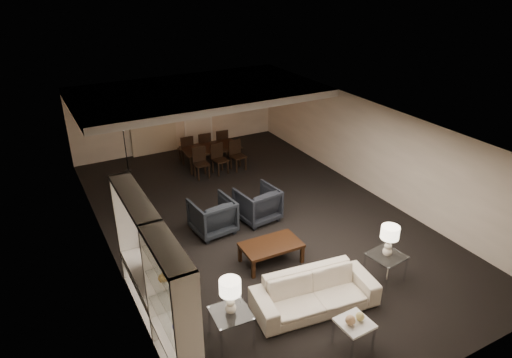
{
  "coord_description": "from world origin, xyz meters",
  "views": [
    {
      "loc": [
        -4.68,
        -8.64,
        5.81
      ],
      "look_at": [
        0.0,
        0.0,
        1.1
      ],
      "focal_mm": 32.0,
      "sensor_mm": 36.0,
      "label": 1
    }
  ],
  "objects_px": {
    "table_lamp_left": "(230,297)",
    "chair_fm": "(203,145)",
    "chair_fl": "(186,149)",
    "coffee_table": "(271,253)",
    "floor_lamp": "(125,148)",
    "vase_blue": "(177,325)",
    "chair_nm": "(220,159)",
    "armchair_left": "(212,216)",
    "marble_table": "(353,334)",
    "sofa": "(315,292)",
    "chair_nl": "(201,163)",
    "television": "(146,266)",
    "chair_nr": "(238,156)",
    "chair_fr": "(220,142)",
    "side_table_left": "(231,326)",
    "side_table_right": "(385,267)",
    "table_lamp_right": "(389,241)",
    "floor_speaker": "(146,258)",
    "dining_table": "(212,157)",
    "pendant_light": "(209,107)",
    "armchair_right": "(257,204)",
    "vase_amber": "(163,277)"
  },
  "relations": [
    {
      "from": "pendant_light",
      "to": "side_table_left",
      "type": "bearing_deg",
      "value": -110.67
    },
    {
      "from": "coffee_table",
      "to": "marble_table",
      "type": "distance_m",
      "value": 2.7
    },
    {
      "from": "sofa",
      "to": "chair_fm",
      "type": "xyz_separation_m",
      "value": [
        0.92,
        7.51,
        0.12
      ]
    },
    {
      "from": "side_table_left",
      "to": "table_lamp_right",
      "type": "relative_size",
      "value": 0.97
    },
    {
      "from": "table_lamp_left",
      "to": "chair_fm",
      "type": "distance_m",
      "value": 7.97
    },
    {
      "from": "dining_table",
      "to": "chair_fr",
      "type": "distance_m",
      "value": 0.9
    },
    {
      "from": "vase_blue",
      "to": "chair_nm",
      "type": "bearing_deg",
      "value": 61.23
    },
    {
      "from": "armchair_right",
      "to": "television",
      "type": "relative_size",
      "value": 0.89
    },
    {
      "from": "chair_fl",
      "to": "floor_lamp",
      "type": "height_order",
      "value": "floor_lamp"
    },
    {
      "from": "dining_table",
      "to": "vase_blue",
      "type": "bearing_deg",
      "value": -114.01
    },
    {
      "from": "sofa",
      "to": "vase_amber",
      "type": "distance_m",
      "value": 3.03
    },
    {
      "from": "sofa",
      "to": "chair_nm",
      "type": "xyz_separation_m",
      "value": [
        0.92,
        6.21,
        0.12
      ]
    },
    {
      "from": "pendant_light",
      "to": "chair_fm",
      "type": "xyz_separation_m",
      "value": [
        0.04,
        0.68,
        -1.46
      ]
    },
    {
      "from": "table_lamp_right",
      "to": "floor_speaker",
      "type": "bearing_deg",
      "value": 150.6
    },
    {
      "from": "chair_fr",
      "to": "armchair_left",
      "type": "bearing_deg",
      "value": 66.81
    },
    {
      "from": "chair_nm",
      "to": "coffee_table",
      "type": "bearing_deg",
      "value": -108.56
    },
    {
      "from": "vase_amber",
      "to": "floor_lamp",
      "type": "distance_m",
      "value": 7.8
    },
    {
      "from": "side_table_right",
      "to": "chair_nr",
      "type": "relative_size",
      "value": 0.69
    },
    {
      "from": "chair_fm",
      "to": "chair_fr",
      "type": "distance_m",
      "value": 0.6
    },
    {
      "from": "television",
      "to": "chair_nr",
      "type": "relative_size",
      "value": 1.15
    },
    {
      "from": "armchair_left",
      "to": "chair_nm",
      "type": "distance_m",
      "value": 3.28
    },
    {
      "from": "pendant_light",
      "to": "armchair_left",
      "type": "height_order",
      "value": "pendant_light"
    },
    {
      "from": "chair_fm",
      "to": "chair_nl",
      "type": "bearing_deg",
      "value": 69.41
    },
    {
      "from": "television",
      "to": "chair_nm",
      "type": "height_order",
      "value": "television"
    },
    {
      "from": "armchair_right",
      "to": "dining_table",
      "type": "relative_size",
      "value": 0.54
    },
    {
      "from": "side_table_left",
      "to": "chair_nl",
      "type": "distance_m",
      "value": 6.53
    },
    {
      "from": "floor_speaker",
      "to": "armchair_left",
      "type": "bearing_deg",
      "value": 8.71
    },
    {
      "from": "chair_nr",
      "to": "chair_fl",
      "type": "bearing_deg",
      "value": 126.68
    },
    {
      "from": "table_lamp_right",
      "to": "television",
      "type": "xyz_separation_m",
      "value": [
        -4.4,
        1.27,
        0.14
      ]
    },
    {
      "from": "coffee_table",
      "to": "table_lamp_right",
      "type": "bearing_deg",
      "value": -43.26
    },
    {
      "from": "television",
      "to": "vase_blue",
      "type": "relative_size",
      "value": 6.43
    },
    {
      "from": "pendant_light",
      "to": "table_lamp_left",
      "type": "xyz_separation_m",
      "value": [
        -2.58,
        -6.83,
        -1.01
      ]
    },
    {
      "from": "chair_fl",
      "to": "marble_table",
      "type": "bearing_deg",
      "value": 89.69
    },
    {
      "from": "vase_blue",
      "to": "chair_fr",
      "type": "distance_m",
      "value": 9.04
    },
    {
      "from": "table_lamp_left",
      "to": "chair_nl",
      "type": "xyz_separation_m",
      "value": [
        2.02,
        6.21,
        -0.46
      ]
    },
    {
      "from": "armchair_right",
      "to": "vase_blue",
      "type": "distance_m",
      "value": 5.05
    },
    {
      "from": "sofa",
      "to": "table_lamp_left",
      "type": "distance_m",
      "value": 1.8
    },
    {
      "from": "coffee_table",
      "to": "floor_lamp",
      "type": "bearing_deg",
      "value": 103.77
    },
    {
      "from": "chair_fl",
      "to": "floor_lamp",
      "type": "xyz_separation_m",
      "value": [
        -1.82,
        0.2,
        0.31
      ]
    },
    {
      "from": "vase_blue",
      "to": "chair_nl",
      "type": "relative_size",
      "value": 0.18
    },
    {
      "from": "television",
      "to": "chair_fm",
      "type": "height_order",
      "value": "television"
    },
    {
      "from": "table_lamp_left",
      "to": "side_table_right",
      "type": "bearing_deg",
      "value": 0.0
    },
    {
      "from": "chair_fr",
      "to": "table_lamp_left",
      "type": "bearing_deg",
      "value": 70.31
    },
    {
      "from": "armchair_left",
      "to": "marble_table",
      "type": "distance_m",
      "value": 4.44
    },
    {
      "from": "chair_fl",
      "to": "chair_fm",
      "type": "xyz_separation_m",
      "value": [
        0.6,
        0.0,
        0.0
      ]
    },
    {
      "from": "chair_fm",
      "to": "armchair_right",
      "type": "bearing_deg",
      "value": 89.89
    },
    {
      "from": "sofa",
      "to": "armchair_left",
      "type": "height_order",
      "value": "armchair_left"
    },
    {
      "from": "floor_lamp",
      "to": "coffee_table",
      "type": "bearing_deg",
      "value": -76.23
    },
    {
      "from": "pendant_light",
      "to": "side_table_left",
      "type": "xyz_separation_m",
      "value": [
        -2.58,
        -6.83,
        -1.63
      ]
    },
    {
      "from": "side_table_left",
      "to": "television",
      "type": "distance_m",
      "value": 1.79
    }
  ]
}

